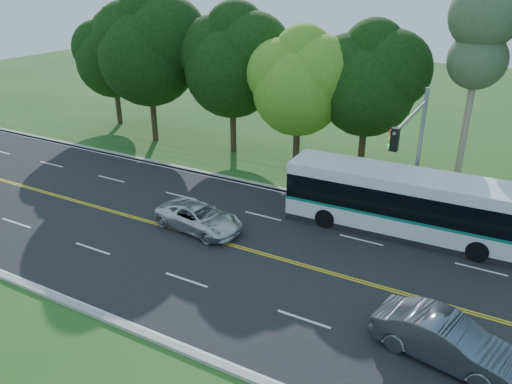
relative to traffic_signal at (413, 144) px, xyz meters
The scene contains 12 objects.
ground 9.65m from the traffic_signal, 140.23° to the right, with size 120.00×120.00×0.00m, color #23501A.
road 9.65m from the traffic_signal, 140.23° to the right, with size 60.00×14.00×0.02m, color black.
curb_north 8.15m from the traffic_signal, 164.96° to the left, with size 60.00×0.30×0.15m, color #ACA59B.
curb_south 14.86m from the traffic_signal, 117.35° to the right, with size 60.00×0.30×0.15m, color #ACA59B.
grass_verge 8.74m from the traffic_signal, 151.03° to the left, with size 60.00×4.00×0.10m, color #23501A.
lane_markings 9.71m from the traffic_signal, 140.63° to the right, with size 57.60×13.82×0.00m.
tree_row 13.61m from the traffic_signal, 150.00° to the left, with size 44.70×9.10×13.84m.
bougainvillea_hedge 4.86m from the traffic_signal, 75.94° to the left, with size 9.50×2.25×1.50m.
traffic_signal is the anchor object (origin of this frame).
transit_bus 3.09m from the traffic_signal, 31.67° to the right, with size 12.24×2.99×3.18m.
sedan 10.03m from the traffic_signal, 67.60° to the right, with size 1.70×4.87×1.60m, color slate.
suv 11.07m from the traffic_signal, 152.38° to the right, with size 2.18×4.73×1.31m, color silver.
Camera 1 is at (10.83, -17.87, 12.12)m, focal length 35.00 mm.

